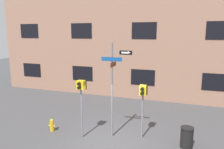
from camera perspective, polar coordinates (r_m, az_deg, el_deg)
ground_plane at (r=10.12m, az=-0.05°, el=-17.44°), size 60.00×60.00×0.00m
building_facade at (r=15.89m, az=8.75°, el=17.21°), size 24.00×0.63×13.18m
street_sign_pole at (r=9.80m, az=0.41°, el=-2.20°), size 1.39×0.73×4.38m
pedestrian_signal_left at (r=9.93m, az=-8.08°, el=-4.60°), size 0.41×0.40×2.74m
pedestrian_signal_right at (r=9.91m, az=8.05°, el=-5.71°), size 0.36×0.40×2.53m
fire_hydrant at (r=11.47m, az=-15.41°, el=-12.64°), size 0.36×0.20×0.63m
trash_bin at (r=10.10m, az=18.94°, el=-15.26°), size 0.55×0.55×0.90m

